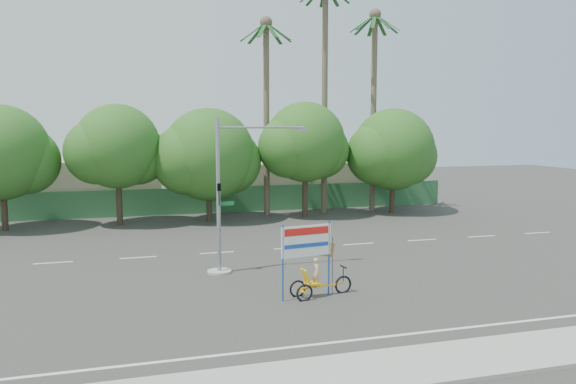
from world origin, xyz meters
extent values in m
plane|color=#33302D|center=(0.00, 0.00, 0.00)|extent=(120.00, 120.00, 0.00)
cube|color=gray|center=(0.00, -7.50, 0.06)|extent=(50.00, 2.40, 0.12)
cube|color=#336B3D|center=(0.00, 21.50, 1.00)|extent=(38.00, 0.08, 2.00)
cube|color=#B9AE93|center=(-10.00, 26.00, 2.00)|extent=(12.00, 8.00, 4.00)
cube|color=#B9AE93|center=(8.00, 26.00, 1.80)|extent=(14.00, 8.00, 3.60)
cylinder|color=#473828|center=(-14.00, 18.00, 1.76)|extent=(0.40, 0.40, 3.52)
sphere|color=#215318|center=(-14.00, 18.00, 4.96)|extent=(6.00, 6.00, 6.00)
sphere|color=#215318|center=(-12.65, 18.30, 4.40)|extent=(4.32, 4.32, 4.32)
cylinder|color=#473828|center=(-7.00, 18.00, 1.87)|extent=(0.40, 0.40, 3.74)
sphere|color=#215318|center=(-7.00, 18.00, 5.27)|extent=(5.60, 5.60, 5.60)
sphere|color=#215318|center=(-5.74, 18.30, 4.68)|extent=(4.03, 4.03, 4.03)
sphere|color=#215318|center=(-8.26, 17.75, 4.93)|extent=(4.26, 4.26, 4.26)
cylinder|color=#473828|center=(-1.00, 18.00, 1.65)|extent=(0.40, 0.40, 3.30)
sphere|color=#215318|center=(-1.00, 18.00, 4.65)|extent=(6.40, 6.40, 6.40)
sphere|color=#215318|center=(0.44, 18.30, 4.12)|extent=(4.61, 4.61, 4.61)
sphere|color=#215318|center=(-2.44, 17.75, 4.35)|extent=(4.86, 4.86, 4.86)
cylinder|color=#473828|center=(6.00, 18.00, 1.94)|extent=(0.40, 0.40, 3.87)
sphere|color=#215318|center=(6.00, 18.00, 5.46)|extent=(5.80, 5.80, 5.80)
sphere|color=#215318|center=(7.30, 18.30, 4.84)|extent=(4.18, 4.18, 4.18)
sphere|color=#215318|center=(4.70, 17.75, 5.10)|extent=(4.41, 4.41, 4.41)
cylinder|color=#473828|center=(13.00, 18.00, 1.72)|extent=(0.40, 0.40, 3.43)
sphere|color=#215318|center=(13.00, 18.00, 4.84)|extent=(6.20, 6.20, 6.20)
sphere|color=#215318|center=(14.39, 18.30, 4.29)|extent=(4.46, 4.46, 4.46)
sphere|color=#215318|center=(11.61, 17.75, 4.52)|extent=(4.71, 4.71, 4.71)
cylinder|color=#70604C|center=(8.00, 19.50, 8.50)|extent=(0.44, 0.44, 17.00)
cylinder|color=#70604C|center=(12.00, 19.50, 7.50)|extent=(0.44, 0.44, 15.00)
sphere|color=#70604C|center=(12.00, 19.50, 15.00)|extent=(0.90, 0.90, 0.90)
cube|color=#1C4C21|center=(12.94, 19.50, 14.34)|extent=(1.91, 0.28, 1.36)
cube|color=#1C4C21|center=(12.72, 20.11, 14.34)|extent=(1.65, 1.44, 1.36)
cube|color=#1C4C21|center=(12.16, 20.43, 14.34)|extent=(0.61, 1.93, 1.36)
cube|color=#1C4C21|center=(11.53, 20.32, 14.34)|extent=(1.20, 1.80, 1.36)
cube|color=#1C4C21|center=(11.11, 19.82, 14.34)|extent=(1.89, 0.92, 1.36)
cube|color=#1C4C21|center=(11.11, 19.18, 14.34)|extent=(1.89, 0.92, 1.36)
cube|color=#1C4C21|center=(11.53, 18.68, 14.34)|extent=(1.20, 1.80, 1.36)
cube|color=#1C4C21|center=(12.16, 18.57, 14.34)|extent=(0.61, 1.93, 1.36)
cube|color=#1C4C21|center=(12.72, 18.89, 14.34)|extent=(1.65, 1.44, 1.36)
cylinder|color=#70604C|center=(3.50, 19.50, 7.00)|extent=(0.44, 0.44, 14.00)
sphere|color=#70604C|center=(3.50, 19.50, 14.00)|extent=(0.90, 0.90, 0.90)
cube|color=#1C4C21|center=(4.44, 19.50, 13.34)|extent=(1.91, 0.28, 1.36)
cube|color=#1C4C21|center=(4.22, 20.11, 13.34)|extent=(1.65, 1.44, 1.36)
cube|color=#1C4C21|center=(3.66, 20.43, 13.34)|extent=(0.61, 1.93, 1.36)
cube|color=#1C4C21|center=(3.03, 20.32, 13.34)|extent=(1.20, 1.80, 1.36)
cube|color=#1C4C21|center=(2.61, 19.82, 13.34)|extent=(1.89, 0.92, 1.36)
cube|color=#1C4C21|center=(2.61, 19.18, 13.34)|extent=(1.89, 0.92, 1.36)
cube|color=#1C4C21|center=(3.03, 18.68, 13.34)|extent=(1.20, 1.80, 1.36)
cube|color=#1C4C21|center=(3.66, 18.57, 13.34)|extent=(0.61, 1.93, 1.36)
cube|color=#1C4C21|center=(4.22, 18.89, 13.34)|extent=(1.65, 1.44, 1.36)
cylinder|color=gray|center=(-2.50, 4.00, 0.05)|extent=(1.10, 1.10, 0.10)
cylinder|color=gray|center=(-2.50, 4.00, 3.50)|extent=(0.18, 0.18, 7.00)
cylinder|color=gray|center=(-0.50, 4.00, 6.55)|extent=(4.00, 0.10, 0.10)
cube|color=gray|center=(1.40, 4.00, 6.45)|extent=(0.55, 0.20, 0.12)
imported|color=black|center=(-2.50, 3.78, 3.60)|extent=(0.16, 0.20, 1.00)
cube|color=#14662D|center=(-2.15, 4.00, 3.15)|extent=(0.70, 0.04, 0.18)
torus|color=black|center=(1.76, -0.43, 0.33)|extent=(0.75, 0.19, 0.74)
torus|color=black|center=(-0.13, -0.40, 0.31)|extent=(0.70, 0.18, 0.69)
torus|color=black|center=(-0.04, -1.01, 0.31)|extent=(0.70, 0.18, 0.69)
cube|color=yellow|center=(0.84, -0.57, 0.39)|extent=(1.85, 0.34, 0.07)
cube|color=yellow|center=(-0.08, -0.71, 0.33)|extent=(0.16, 0.66, 0.05)
cube|color=yellow|center=(0.41, -0.63, 0.55)|extent=(0.61, 0.53, 0.07)
cube|color=yellow|center=(0.11, -0.68, 0.85)|extent=(0.31, 0.49, 0.59)
cylinder|color=black|center=(1.76, -0.43, 0.77)|extent=(0.04, 0.04, 0.60)
cube|color=black|center=(1.76, -0.43, 1.06)|extent=(0.12, 0.49, 0.04)
imported|color=#CCB284|center=(0.57, -0.61, 0.96)|extent=(0.34, 0.47, 1.18)
cylinder|color=#1646AB|center=(-0.84, -0.82, 1.48)|extent=(0.07, 0.07, 2.95)
cylinder|color=#1646AB|center=(1.11, -0.53, 1.48)|extent=(0.07, 0.07, 2.95)
cube|color=white|center=(0.14, -0.67, 2.24)|extent=(2.06, 0.36, 1.20)
cube|color=red|center=(0.14, -0.71, 2.63)|extent=(1.84, 0.29, 0.28)
cube|color=#1646AB|center=(0.14, -0.71, 2.08)|extent=(1.84, 0.29, 0.15)
cylinder|color=black|center=(1.27, -0.51, 1.15)|extent=(0.02, 0.02, 2.30)
cube|color=red|center=(0.89, -0.56, 1.86)|extent=(0.96, 0.16, 0.72)
camera|label=1|loc=(-6.29, -20.73, 6.62)|focal=35.00mm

